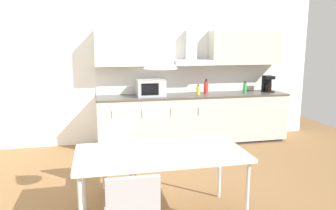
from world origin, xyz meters
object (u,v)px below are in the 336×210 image
(microwave, at_px, (151,88))
(chair_far_left, at_px, (117,148))
(dining_table, at_px, (161,156))
(pendant_lamp, at_px, (160,57))
(bottle_green, at_px, (245,88))
(bottle_red, at_px, (206,87))
(bottle_yellow, at_px, (198,90))
(coffee_maker, at_px, (268,84))

(microwave, height_order, chair_far_left, microwave)
(dining_table, xyz_separation_m, pendant_lamp, (0.00, 0.00, 0.96))
(bottle_green, bearing_deg, bottle_red, 177.81)
(microwave, height_order, bottle_green, microwave)
(bottle_green, distance_m, bottle_yellow, 0.92)
(bottle_yellow, relative_size, pendant_lamp, 0.57)
(coffee_maker, distance_m, dining_table, 3.57)
(bottle_red, relative_size, bottle_yellow, 1.44)
(coffee_maker, relative_size, bottle_yellow, 1.63)
(dining_table, distance_m, chair_far_left, 0.90)
(bottle_yellow, xyz_separation_m, dining_table, (-1.15, -2.43, -0.27))
(dining_table, height_order, pendant_lamp, pendant_lamp)
(bottle_green, height_order, bottle_red, bottle_red)
(coffee_maker, bearing_deg, bottle_red, 179.17)
(bottle_red, bearing_deg, bottle_green, -2.19)
(bottle_red, height_order, dining_table, bottle_red)
(bottle_red, xyz_separation_m, bottle_yellow, (-0.18, -0.09, -0.03))
(bottle_green, height_order, bottle_yellow, bottle_green)
(bottle_red, distance_m, pendant_lamp, 2.93)
(microwave, relative_size, pendant_lamp, 1.50)
(bottle_yellow, bearing_deg, bottle_red, 27.90)
(chair_far_left, relative_size, pendant_lamp, 2.72)
(coffee_maker, bearing_deg, bottle_yellow, -176.84)
(coffee_maker, bearing_deg, pendant_lamp, -135.15)
(microwave, height_order, pendant_lamp, pendant_lamp)
(bottle_green, relative_size, chair_far_left, 0.24)
(chair_far_left, bearing_deg, pendant_lamp, -64.91)
(coffee_maker, relative_size, bottle_red, 1.13)
(microwave, distance_m, chair_far_left, 1.89)
(bottle_green, distance_m, bottle_red, 0.74)
(dining_table, xyz_separation_m, chair_far_left, (-0.37, 0.80, -0.16))
(bottle_green, bearing_deg, bottle_yellow, -175.94)
(chair_far_left, distance_m, pendant_lamp, 1.42)
(bottle_red, bearing_deg, microwave, -177.52)
(dining_table, bearing_deg, bottle_red, 62.31)
(microwave, xyz_separation_m, bottle_red, (1.01, 0.04, -0.03))
(bottle_green, xyz_separation_m, pendant_lamp, (-2.06, -2.50, 0.67))
(coffee_maker, bearing_deg, microwave, -179.32)
(bottle_green, height_order, chair_far_left, bottle_green)
(coffee_maker, height_order, bottle_yellow, coffee_maker)
(coffee_maker, distance_m, bottle_yellow, 1.38)
(bottle_green, distance_m, dining_table, 3.25)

